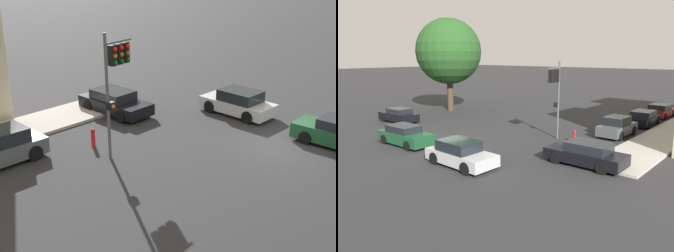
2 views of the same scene
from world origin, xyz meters
The scene contains 6 objects.
ground_plane centered at (0.00, 0.00, 0.00)m, with size 300.00×300.00×0.00m, color #28282B.
traffic_signal centered at (5.06, 6.04, 4.18)m, with size 0.69×1.78×5.80m.
crossing_car_0 centered at (4.28, -2.40, 0.70)m, with size 4.35×2.02×1.47m.
crossing_car_3 centered at (9.66, 2.37, 0.66)m, with size 4.62×2.08×1.37m.
parked_car_0 centered at (8.16, 10.31, 0.74)m, with size 1.89×3.95×1.58m.
fire_hydrant centered at (6.69, 6.30, 0.49)m, with size 0.22×0.22×0.92m.
Camera 1 is at (-10.48, 19.06, 9.26)m, focal length 50.00 mm.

